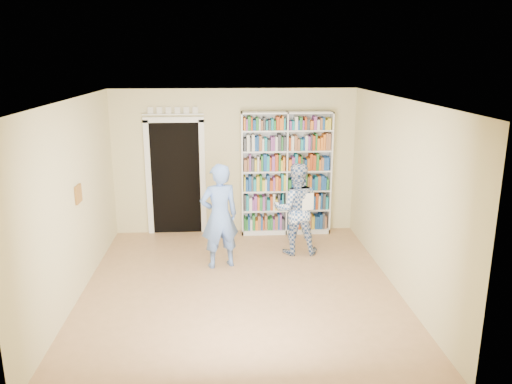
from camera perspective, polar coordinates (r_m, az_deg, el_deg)
floor at (r=7.38m, az=-1.84°, el=-10.89°), size 5.00×5.00×0.00m
ceiling at (r=6.65m, az=-2.04°, el=10.51°), size 5.00×5.00×0.00m
wall_back at (r=9.32m, az=-2.45°, el=3.44°), size 4.50×0.00×4.50m
wall_left at (r=7.19m, az=-20.17°, el=-1.03°), size 0.00×5.00×5.00m
wall_right at (r=7.31m, az=15.97°, el=-0.40°), size 0.00×5.00×5.00m
bookshelf at (r=9.28m, az=3.46°, el=2.17°), size 1.67×0.31×2.29m
doorway at (r=9.38m, az=-9.18°, el=2.27°), size 1.10×0.08×2.43m
wall_art at (r=7.35m, az=-19.64°, el=-0.22°), size 0.03×0.25×0.25m
man_blue at (r=7.82m, az=-4.20°, el=-2.77°), size 0.70×0.56×1.68m
man_plaid at (r=8.39m, az=4.58°, el=-1.94°), size 0.78×0.62×1.56m
paper_sheet at (r=8.17m, az=5.96°, el=-1.12°), size 0.20×0.06×0.28m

